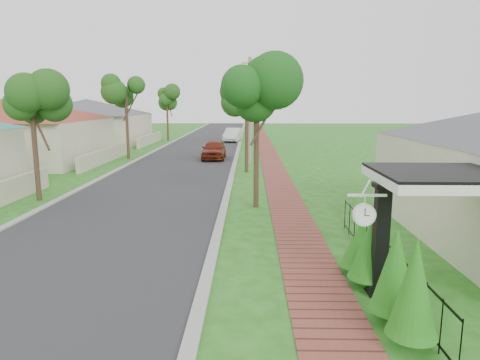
% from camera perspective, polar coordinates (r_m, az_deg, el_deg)
% --- Properties ---
extents(ground, '(160.00, 160.00, 0.00)m').
position_cam_1_polar(ground, '(10.99, -7.76, -12.31)').
color(ground, '#266117').
rests_on(ground, ground).
extents(road, '(7.00, 120.00, 0.02)m').
position_cam_1_polar(road, '(30.67, -7.52, 2.29)').
color(road, '#28282B').
rests_on(road, ground).
extents(kerb_right, '(0.30, 120.00, 0.10)m').
position_cam_1_polar(kerb_right, '(30.33, -0.68, 2.29)').
color(kerb_right, '#9E9E99').
rests_on(kerb_right, ground).
extents(kerb_left, '(0.30, 120.00, 0.10)m').
position_cam_1_polar(kerb_left, '(31.43, -14.11, 2.26)').
color(kerb_left, '#9E9E99').
rests_on(kerb_left, ground).
extents(sidewalk, '(1.50, 120.00, 0.03)m').
position_cam_1_polar(sidewalk, '(30.35, 4.23, 2.27)').
color(sidewalk, brown).
rests_on(sidewalk, ground).
extents(porch_post, '(0.48, 0.48, 2.52)m').
position_cam_1_polar(porch_post, '(9.95, 18.20, -8.30)').
color(porch_post, black).
rests_on(porch_post, ground).
extents(picket_fence, '(0.03, 8.02, 1.00)m').
position_cam_1_polar(picket_fence, '(11.15, 18.28, -9.49)').
color(picket_fence, black).
rests_on(picket_fence, ground).
extents(street_trees, '(10.70, 37.65, 5.89)m').
position_cam_1_polar(street_trees, '(37.14, -5.87, 10.71)').
color(street_trees, '#382619').
rests_on(street_trees, ground).
extents(hedge_row, '(0.90, 4.25, 2.12)m').
position_cam_1_polar(hedge_row, '(9.63, 18.28, -10.67)').
color(hedge_row, '#1E6C15').
rests_on(hedge_row, ground).
extents(far_house_red, '(15.56, 15.56, 4.60)m').
position_cam_1_polar(far_house_red, '(34.37, -27.86, 5.97)').
color(far_house_red, beige).
rests_on(far_house_red, ground).
extents(far_house_grey, '(15.56, 15.56, 4.60)m').
position_cam_1_polar(far_house_grey, '(47.10, -19.60, 7.40)').
color(far_house_grey, beige).
rests_on(far_house_grey, ground).
extents(parked_car_red, '(1.69, 4.19, 1.43)m').
position_cam_1_polar(parked_car_red, '(32.38, -3.49, 4.05)').
color(parked_car_red, maroon).
rests_on(parked_car_red, ground).
extents(parked_car_white, '(2.16, 4.60, 1.46)m').
position_cam_1_polar(parked_car_white, '(47.15, -0.94, 6.02)').
color(parked_car_white, white).
rests_on(parked_car_white, ground).
extents(near_tree, '(2.21, 2.21, 5.66)m').
position_cam_1_polar(near_tree, '(17.02, 2.24, 11.30)').
color(near_tree, '#382619').
rests_on(near_tree, ground).
extents(utility_pole, '(1.20, 0.24, 7.21)m').
position_cam_1_polar(utility_pole, '(29.30, 1.33, 9.19)').
color(utility_pole, gray).
rests_on(utility_pole, ground).
extents(station_clock, '(0.80, 0.13, 0.68)m').
position_cam_1_polar(station_clock, '(9.22, 16.24, -4.29)').
color(station_clock, white).
rests_on(station_clock, ground).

